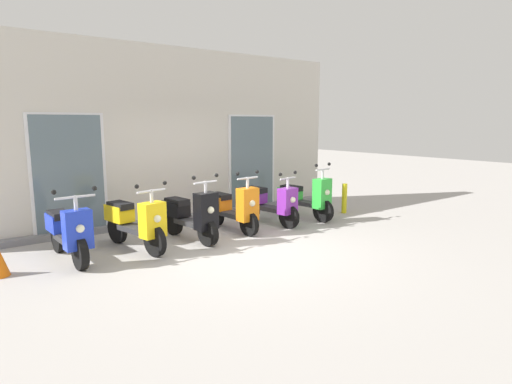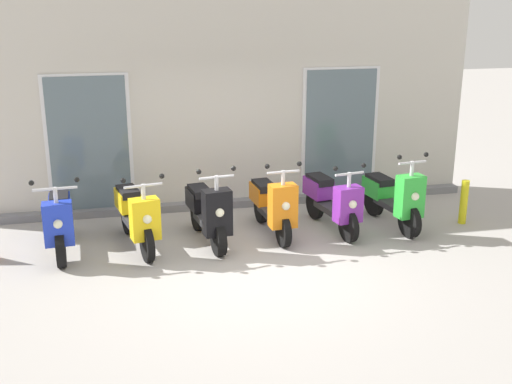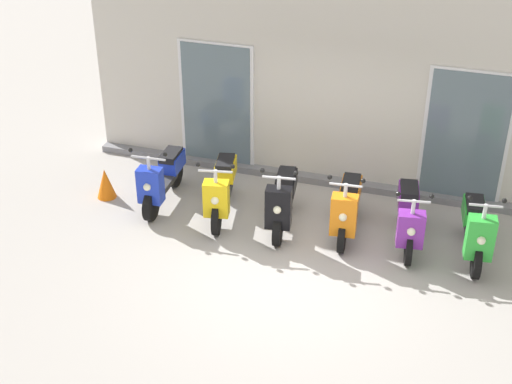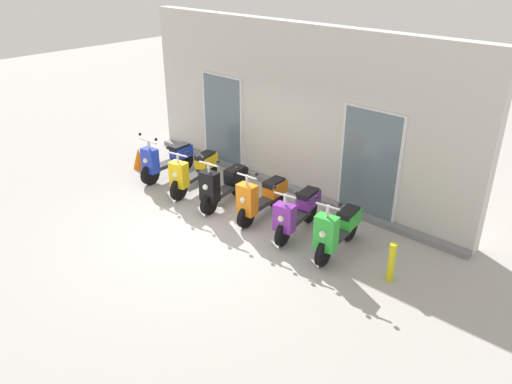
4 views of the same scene
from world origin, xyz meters
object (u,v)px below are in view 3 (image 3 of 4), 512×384
at_px(scooter_green, 476,229).
at_px(traffic_cone, 106,183).
at_px(scooter_black, 282,200).
at_px(scooter_purple, 409,216).
at_px(scooter_blue, 162,178).
at_px(scooter_orange, 347,206).
at_px(scooter_yellow, 221,188).

xyz_separation_m(scooter_green, traffic_cone, (-5.92, -0.09, -0.22)).
distance_m(scooter_black, scooter_purple, 1.92).
distance_m(scooter_blue, scooter_purple, 3.97).
bearing_deg(scooter_orange, scooter_purple, 0.39).
xyz_separation_m(scooter_orange, scooter_green, (1.89, -0.06, 0.01)).
xyz_separation_m(scooter_orange, scooter_purple, (0.93, 0.01, 0.00)).
relative_size(scooter_blue, scooter_orange, 1.05).
bearing_deg(scooter_purple, scooter_black, -176.08).
relative_size(scooter_blue, scooter_green, 1.04).
distance_m(scooter_yellow, scooter_black, 1.02).
relative_size(scooter_purple, scooter_green, 1.01).
distance_m(scooter_black, scooter_green, 2.88).
xyz_separation_m(scooter_purple, traffic_cone, (-4.95, -0.15, -0.22)).
bearing_deg(traffic_cone, scooter_black, 0.43).
height_order(scooter_black, scooter_purple, scooter_black).
height_order(scooter_black, traffic_cone, scooter_black).
bearing_deg(scooter_green, traffic_cone, -179.13).
height_order(scooter_blue, scooter_yellow, scooter_blue).
xyz_separation_m(scooter_black, scooter_orange, (0.98, 0.12, -0.00)).
xyz_separation_m(scooter_yellow, scooter_purple, (2.93, 0.08, -0.00)).
bearing_deg(scooter_orange, scooter_black, -172.79).
bearing_deg(scooter_purple, scooter_green, -3.80).
bearing_deg(traffic_cone, scooter_green, 0.87).
distance_m(scooter_yellow, scooter_green, 3.89).
xyz_separation_m(scooter_blue, scooter_black, (2.06, -0.11, 0.02)).
relative_size(scooter_blue, traffic_cone, 3.08).
bearing_deg(scooter_orange, scooter_green, -1.76).
xyz_separation_m(scooter_blue, scooter_green, (4.94, -0.04, 0.02)).
xyz_separation_m(scooter_black, scooter_purple, (1.91, 0.13, 0.00)).
relative_size(scooter_yellow, scooter_purple, 1.05).
bearing_deg(scooter_orange, scooter_yellow, -177.97).
relative_size(scooter_yellow, scooter_orange, 1.07).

